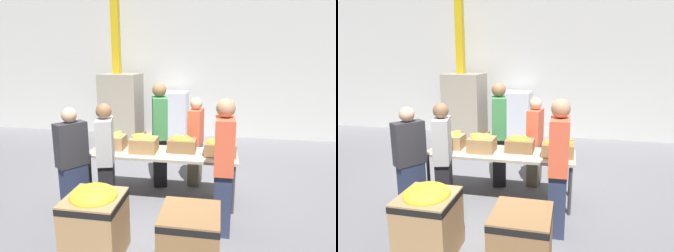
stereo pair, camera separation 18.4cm
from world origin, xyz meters
The scene contains 17 objects.
ground_plane centered at (0.00, 0.00, 0.00)m, with size 30.00×30.00×0.00m, color slate.
wall_back centered at (0.00, 3.99, 2.00)m, with size 16.00×0.08×4.00m.
sorting_table centered at (0.00, 0.00, 0.71)m, with size 2.26×0.70×0.77m.
banana_box_0 centered at (-0.82, 0.05, 0.90)m, with size 0.42×0.30×0.28m.
banana_box_1 centered at (-0.28, -0.03, 0.91)m, with size 0.40×0.33×0.29m.
banana_box_2 centered at (0.29, 0.08, 0.89)m, with size 0.43×0.30×0.25m.
banana_box_3 centered at (0.87, 0.00, 0.90)m, with size 0.46×0.33×0.26m.
volunteer_0 centered at (0.45, 0.68, 0.76)m, with size 0.26×0.43×1.53m.
volunteer_1 centered at (-0.70, -0.54, 0.79)m, with size 0.32×0.47×1.59m.
volunteer_2 centered at (-0.16, 0.58, 0.88)m, with size 0.35×0.52×1.78m.
volunteer_3 centered at (-1.13, -0.68, 0.77)m, with size 0.41×0.46×1.54m.
volunteer_4 centered at (0.91, -0.74, 0.85)m, with size 0.24×0.46×1.72m.
donation_bin_0 centered at (-0.47, -1.50, 0.44)m, with size 0.61×0.61×0.84m.
donation_bin_1 centered at (0.58, -1.50, 0.35)m, with size 0.62×0.62×0.64m.
support_pillar centered at (-1.86, 3.35, 2.00)m, with size 0.19×0.19×4.00m.
pallet_stack_0 centered at (-0.40, 3.39, 0.64)m, with size 0.90×0.90×1.30m.
pallet_stack_1 centered at (-1.71, 3.19, 0.87)m, with size 1.04×1.04×1.76m.
Camera 1 is at (0.83, -4.29, 2.20)m, focal length 32.00 mm.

